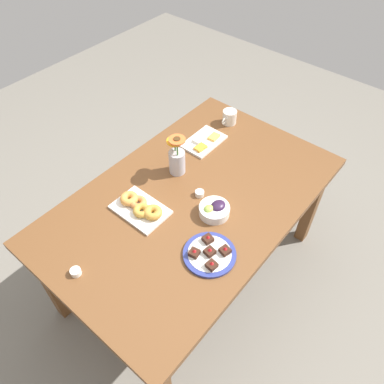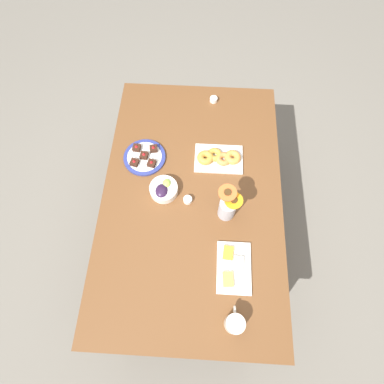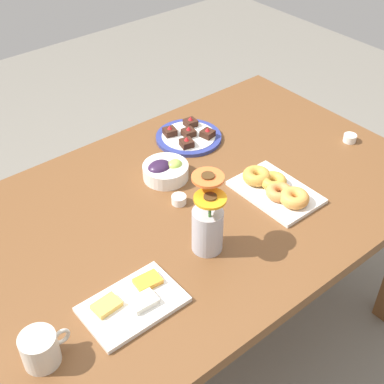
{
  "view_description": "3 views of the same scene",
  "coord_description": "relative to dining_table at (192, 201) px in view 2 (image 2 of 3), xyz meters",
  "views": [
    {
      "loc": [
        1.01,
        0.84,
        2.21
      ],
      "look_at": [
        0.0,
        0.0,
        0.78
      ],
      "focal_mm": 35.0,
      "sensor_mm": 36.0,
      "label": 1
    },
    {
      "loc": [
        -0.68,
        -0.04,
        2.26
      ],
      "look_at": [
        0.0,
        0.0,
        0.78
      ],
      "focal_mm": 28.0,
      "sensor_mm": 36.0,
      "label": 2
    },
    {
      "loc": [
        -0.84,
        -1.02,
        1.85
      ],
      "look_at": [
        0.0,
        0.0,
        0.78
      ],
      "focal_mm": 50.0,
      "sensor_mm": 36.0,
      "label": 3
    }
  ],
  "objects": [
    {
      "name": "ground_plane",
      "position": [
        0.0,
        0.0,
        -0.65
      ],
      "size": [
        6.0,
        6.0,
        0.0
      ],
      "primitive_type": "plane",
      "color": "slate"
    },
    {
      "name": "dining_table",
      "position": [
        0.0,
        0.0,
        0.0
      ],
      "size": [
        1.6,
        1.0,
        0.74
      ],
      "color": "brown",
      "rests_on": "ground_plane"
    },
    {
      "name": "coffee_mug",
      "position": [
        -0.64,
        -0.23,
        0.13
      ],
      "size": [
        0.12,
        0.09,
        0.09
      ],
      "color": "beige",
      "rests_on": "dining_table"
    },
    {
      "name": "grape_bowl",
      "position": [
        0.01,
        0.16,
        0.12
      ],
      "size": [
        0.16,
        0.16,
        0.07
      ],
      "color": "white",
      "rests_on": "dining_table"
    },
    {
      "name": "cheese_platter",
      "position": [
        -0.39,
        -0.23,
        0.1
      ],
      "size": [
        0.26,
        0.17,
        0.03
      ],
      "color": "white",
      "rests_on": "dining_table"
    },
    {
      "name": "croissant_platter",
      "position": [
        0.24,
        -0.14,
        0.11
      ],
      "size": [
        0.19,
        0.28,
        0.05
      ],
      "color": "white",
      "rests_on": "dining_table"
    },
    {
      "name": "jam_cup_honey",
      "position": [
        -0.04,
        0.02,
        0.1
      ],
      "size": [
        0.05,
        0.05,
        0.03
      ],
      "color": "white",
      "rests_on": "dining_table"
    },
    {
      "name": "jam_cup_berry",
      "position": [
        0.68,
        -0.1,
        0.1
      ],
      "size": [
        0.05,
        0.05,
        0.03
      ],
      "color": "white",
      "rests_on": "dining_table"
    },
    {
      "name": "dessert_plate",
      "position": [
        0.22,
        0.29,
        0.1
      ],
      "size": [
        0.25,
        0.25,
        0.05
      ],
      "color": "navy",
      "rests_on": "dining_table"
    },
    {
      "name": "flower_vase",
      "position": [
        -0.1,
        -0.19,
        0.17
      ],
      "size": [
        0.11,
        0.12,
        0.25
      ],
      "color": "#B2B2BC",
      "rests_on": "dining_table"
    }
  ]
}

